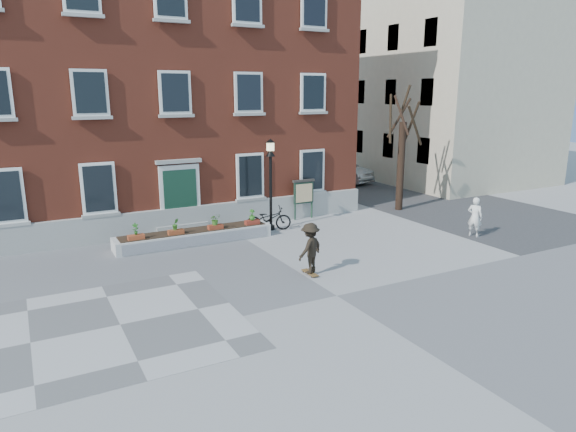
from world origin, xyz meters
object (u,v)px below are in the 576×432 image
parked_car (340,171)px  bystander (475,217)px  lamp_post (271,172)px  notice_board (304,193)px  skateboarder (310,248)px  bicycle (268,219)px

parked_car → bystander: size_ratio=2.76×
lamp_post → notice_board: 2.74m
parked_car → lamp_post: size_ratio=1.16×
parked_car → skateboarder: skateboarder is taller
bicycle → lamp_post: size_ratio=0.50×
lamp_post → notice_board: size_ratio=2.10×
bystander → skateboarder: skateboarder is taller
notice_board → skateboarder: bearing=-118.1°
parked_car → notice_board: size_ratio=2.44×
lamp_post → bystander: bearing=-35.1°
bystander → parked_car: bearing=-34.1°
bystander → lamp_post: 8.67m
parked_car → notice_board: 10.45m
bystander → notice_board: 7.59m
bicycle → lamp_post: bearing=-49.1°
bystander → skateboarder: bearing=71.0°
parked_car → lamp_post: bearing=-152.3°
notice_board → skateboarder: (-3.55, -6.65, -0.36)m
lamp_post → notice_board: bearing=24.8°
notice_board → skateboarder: size_ratio=1.07×
notice_board → parked_car: bearing=47.0°
parked_car → bystander: (-2.38, -13.53, 0.07)m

